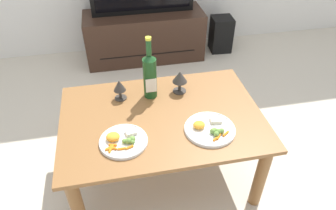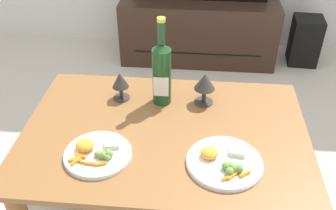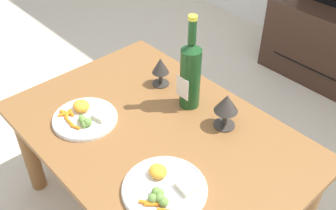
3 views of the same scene
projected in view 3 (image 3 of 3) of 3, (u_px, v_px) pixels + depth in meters
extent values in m
cube|color=brown|center=(157.00, 133.00, 1.51)|extent=(1.15, 0.79, 0.03)
cylinder|color=brown|center=(29.00, 150.00, 1.79)|extent=(0.07, 0.07, 0.48)
cylinder|color=brown|center=(142.00, 92.00, 2.13)|extent=(0.07, 0.07, 0.48)
cylinder|color=brown|center=(307.00, 208.00, 1.54)|extent=(0.07, 0.07, 0.48)
cylinder|color=#19471E|center=(190.00, 78.00, 1.55)|extent=(0.08, 0.08, 0.26)
cone|color=#19471E|center=(192.00, 47.00, 1.46)|extent=(0.08, 0.08, 0.04)
cylinder|color=#19471E|center=(192.00, 32.00, 1.42)|extent=(0.03, 0.03, 0.09)
cylinder|color=yellow|center=(193.00, 18.00, 1.38)|extent=(0.03, 0.03, 0.02)
cube|color=silver|center=(182.00, 88.00, 1.54)|extent=(0.07, 0.00, 0.09)
cylinder|color=#38332D|center=(161.00, 83.00, 1.74)|extent=(0.07, 0.07, 0.01)
cylinder|color=#38332D|center=(161.00, 78.00, 1.72)|extent=(0.02, 0.02, 0.06)
cone|color=#38332D|center=(160.00, 65.00, 1.68)|extent=(0.07, 0.07, 0.07)
cylinder|color=#38332D|center=(224.00, 125.00, 1.52)|extent=(0.08, 0.08, 0.01)
cylinder|color=#38332D|center=(225.00, 118.00, 1.50)|extent=(0.02, 0.02, 0.07)
cone|color=#38332D|center=(227.00, 103.00, 1.45)|extent=(0.09, 0.09, 0.07)
cylinder|color=white|center=(85.00, 119.00, 1.54)|extent=(0.25, 0.25, 0.01)
torus|color=white|center=(85.00, 117.00, 1.54)|extent=(0.25, 0.25, 0.01)
ellipsoid|color=orange|center=(81.00, 106.00, 1.57)|extent=(0.07, 0.06, 0.04)
cube|color=beige|center=(100.00, 116.00, 1.53)|extent=(0.06, 0.06, 0.02)
cylinder|color=orange|center=(71.00, 113.00, 1.56)|extent=(0.04, 0.02, 0.01)
cylinder|color=orange|center=(66.00, 113.00, 1.56)|extent=(0.04, 0.03, 0.01)
cylinder|color=orange|center=(63.00, 113.00, 1.55)|extent=(0.04, 0.01, 0.01)
cylinder|color=orange|center=(67.00, 115.00, 1.54)|extent=(0.04, 0.04, 0.01)
cylinder|color=orange|center=(63.00, 114.00, 1.55)|extent=(0.03, 0.04, 0.01)
cylinder|color=orange|center=(69.00, 122.00, 1.51)|extent=(0.04, 0.01, 0.01)
cylinder|color=orange|center=(75.00, 127.00, 1.49)|extent=(0.04, 0.03, 0.01)
sphere|color=olive|center=(88.00, 122.00, 1.50)|extent=(0.03, 0.03, 0.03)
sphere|color=olive|center=(82.00, 118.00, 1.52)|extent=(0.03, 0.03, 0.03)
sphere|color=olive|center=(84.00, 125.00, 1.49)|extent=(0.02, 0.02, 0.02)
sphere|color=olive|center=(83.00, 121.00, 1.50)|extent=(0.03, 0.03, 0.03)
sphere|color=olive|center=(82.00, 120.00, 1.51)|extent=(0.03, 0.03, 0.03)
cylinder|color=white|center=(164.00, 189.00, 1.27)|extent=(0.28, 0.28, 0.01)
torus|color=white|center=(164.00, 188.00, 1.27)|extent=(0.28, 0.28, 0.01)
ellipsoid|color=orange|center=(158.00, 171.00, 1.30)|extent=(0.07, 0.06, 0.04)
cube|color=beige|center=(186.00, 187.00, 1.26)|extent=(0.07, 0.06, 0.02)
cylinder|color=orange|center=(146.00, 203.00, 1.22)|extent=(0.04, 0.04, 0.01)
cylinder|color=orange|center=(152.00, 204.00, 1.21)|extent=(0.04, 0.04, 0.01)
cylinder|color=orange|center=(165.00, 210.00, 1.20)|extent=(0.04, 0.04, 0.01)
sphere|color=olive|center=(164.00, 202.00, 1.21)|extent=(0.03, 0.03, 0.03)
sphere|color=olive|center=(160.00, 193.00, 1.23)|extent=(0.03, 0.03, 0.03)
sphere|color=olive|center=(160.00, 198.00, 1.22)|extent=(0.03, 0.03, 0.03)
sphere|color=olive|center=(153.00, 198.00, 1.22)|extent=(0.03, 0.03, 0.03)
sphere|color=olive|center=(156.00, 192.00, 1.24)|extent=(0.03, 0.03, 0.03)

